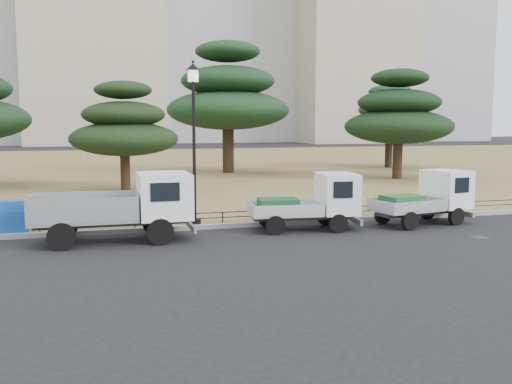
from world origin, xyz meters
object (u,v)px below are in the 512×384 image
object	(u,v)px
truck_large	(123,204)
tarp_pile	(4,219)
truck_kei_rear	(427,198)
street_lamp	(194,116)
truck_kei_front	(312,202)

from	to	relation	value
truck_large	tarp_pile	distance (m)	4.19
truck_kei_rear	tarp_pile	world-z (taller)	truck_kei_rear
truck_kei_rear	street_lamp	bearing A→B (deg)	158.99
truck_kei_front	truck_kei_rear	size ratio (longest dim) A/B	0.97
truck_kei_front	truck_large	bearing A→B (deg)	-172.07
street_lamp	tarp_pile	xyz separation A→B (m)	(-6.16, 0.33, -3.29)
street_lamp	tarp_pile	size ratio (longest dim) A/B	3.50
truck_kei_front	tarp_pile	bearing A→B (deg)	176.05
truck_large	street_lamp	size ratio (longest dim) A/B	0.87
truck_kei_front	tarp_pile	size ratio (longest dim) A/B	2.40
street_lamp	truck_kei_rear	bearing A→B (deg)	-9.77
truck_kei_front	truck_kei_rear	xyz separation A→B (m)	(4.41, -0.04, -0.00)
truck_kei_front	street_lamp	world-z (taller)	street_lamp
truck_large	truck_kei_rear	size ratio (longest dim) A/B	1.23
street_lamp	truck_kei_front	bearing A→B (deg)	-19.83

